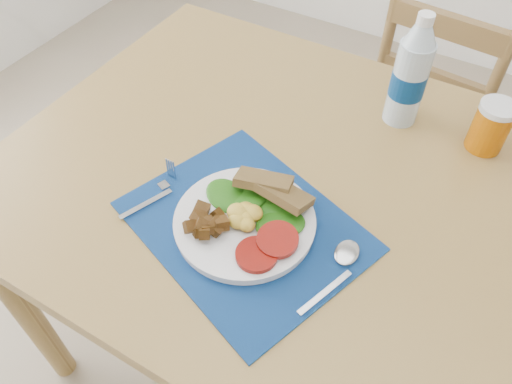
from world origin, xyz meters
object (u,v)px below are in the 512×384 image
chair_far (436,93)px  water_bottle (410,77)px  juice_glass (490,128)px  breakfast_plate (241,219)px

chair_far → water_bottle: water_bottle is taller
water_bottle → juice_glass: bearing=0.1°
water_bottle → juice_glass: water_bottle is taller
chair_far → breakfast_plate: 0.94m
chair_far → juice_glass: size_ratio=9.87×
breakfast_plate → juice_glass: juice_glass is taller
chair_far → juice_glass: (0.17, -0.46, 0.28)m
water_bottle → breakfast_plate: bearing=-108.3°
chair_far → breakfast_plate: chair_far is taller
chair_far → juice_glass: 0.57m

